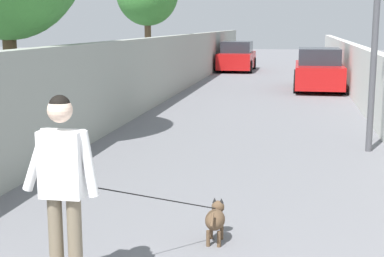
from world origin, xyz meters
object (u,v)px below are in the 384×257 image
(lamp_post, at_px, (377,5))
(car_far, at_px, (237,57))
(car_near, at_px, (318,70))
(dog, at_px, (215,218))
(person_skateboarder, at_px, (63,176))

(lamp_post, relative_size, car_far, 0.99)
(car_near, distance_m, car_far, 8.95)
(lamp_post, relative_size, dog, 2.28)
(car_far, bearing_deg, person_skateboarder, -177.50)
(car_near, height_order, car_far, same)
(car_near, bearing_deg, car_far, 25.90)
(person_skateboarder, relative_size, car_near, 0.40)
(person_skateboarder, bearing_deg, car_far, 2.50)
(car_near, bearing_deg, lamp_post, -176.75)
(lamp_post, relative_size, car_near, 0.93)
(lamp_post, xyz_separation_m, car_far, (18.61, 4.51, -2.05))
(dog, bearing_deg, lamp_post, -23.98)
(dog, relative_size, car_near, 0.41)
(lamp_post, height_order, person_skateboarder, lamp_post)
(person_skateboarder, distance_m, car_near, 17.36)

